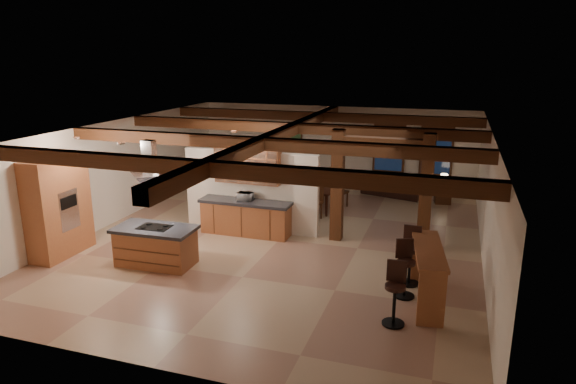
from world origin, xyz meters
name	(u,v)px	position (x,y,z in m)	size (l,w,h in m)	color
ground	(280,239)	(0.00, 0.00, 0.00)	(12.00, 12.00, 0.00)	tan
room_walls	(279,173)	(0.00, 0.00, 1.78)	(12.00, 12.00, 12.00)	white
ceiling_beams	(279,135)	(0.00, 0.00, 2.76)	(10.00, 12.00, 0.28)	#3B220E
timber_posts	(381,177)	(2.50, 0.50, 1.76)	(2.50, 0.30, 2.90)	#3B220E
partition_wall	(251,191)	(-1.00, 0.50, 1.10)	(3.80, 0.18, 2.20)	white
pantry_cabinet	(58,207)	(-4.67, -2.60, 1.20)	(0.67, 1.60, 2.40)	#975930
back_counter	(246,217)	(-1.00, 0.11, 0.48)	(2.50, 0.66, 0.94)	#975930
upper_display_cabinet	(248,166)	(-1.00, 0.31, 1.85)	(1.80, 0.36, 0.95)	#975930
range_hood	(152,190)	(-2.17, -2.44, 1.78)	(1.10, 1.10, 1.40)	silver
back_windows	(412,150)	(2.80, 5.93, 1.50)	(2.70, 0.07, 1.70)	#3B220E
framed_art	(294,138)	(-1.50, 5.94, 1.70)	(0.65, 0.05, 0.85)	#3B220E
recessed_cans	(147,137)	(-2.53, -1.93, 2.87)	(3.16, 2.46, 0.03)	silver
kitchen_island	(156,246)	(-2.17, -2.44, 0.46)	(1.87, 1.04, 0.92)	#975930
dining_table	(306,197)	(-0.13, 2.88, 0.36)	(2.03, 1.13, 0.71)	#38180E
sofa	(393,187)	(2.27, 5.28, 0.30)	(2.04, 0.80, 0.60)	black
microwave	(245,197)	(-1.00, 0.11, 1.05)	(0.40, 0.27, 0.22)	silver
bar_counter	(428,266)	(3.86, -2.39, 0.75)	(0.83, 2.18, 1.12)	#975930
side_table	(443,194)	(3.94, 4.85, 0.31)	(0.49, 0.49, 0.61)	#3B220E
table_lamp	(444,177)	(3.94, 4.85, 0.87)	(0.31, 0.31, 0.36)	black
bar_stool_a	(395,293)	(3.37, -3.45, 0.60)	(0.41, 0.41, 1.17)	black
bar_stool_b	(405,268)	(3.43, -2.28, 0.59)	(0.44, 0.45, 1.17)	black
bar_stool_c	(410,255)	(3.48, -1.65, 0.63)	(0.43, 0.43, 1.24)	black
dining_chairs	(306,188)	(-0.13, 2.88, 0.66)	(2.51, 2.51, 1.31)	#3B220E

